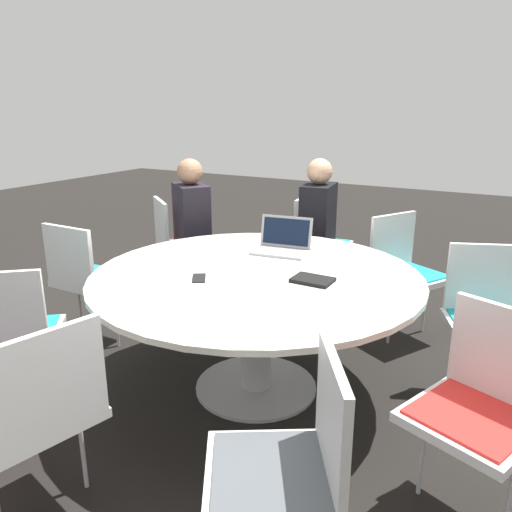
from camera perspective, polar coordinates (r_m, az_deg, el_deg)
name	(u,v)px	position (r m, az deg, el deg)	size (l,w,h in m)	color
ground_plane	(256,387)	(3.08, 0.00, -14.77)	(16.00, 16.00, 0.00)	black
conference_table	(256,294)	(2.82, 0.00, -4.39)	(1.83, 1.83, 0.72)	#B7B7BC
chair_0	(316,238)	(4.30, 6.92, 2.08)	(0.49, 0.47, 0.88)	silver
chair_1	(177,240)	(4.26, -8.99, 1.87)	(0.60, 0.61, 0.88)	silver
chair_2	(86,273)	(3.57, -18.85, -1.81)	(0.42, 0.44, 0.88)	silver
chair_3	(10,329)	(2.84, -26.28, -7.51)	(0.61, 0.61, 0.88)	silver
chair_4	(39,405)	(2.13, -23.59, -15.38)	(0.53, 0.51, 0.88)	silver
chair_5	(291,458)	(1.73, 3.99, -22.01)	(0.59, 0.59, 0.88)	silver
chair_6	(482,399)	(2.19, 24.41, -14.62)	(0.55, 0.56, 0.88)	silver
chair_7	(488,311)	(3.05, 25.03, -5.70)	(0.56, 0.57, 0.88)	silver
chair_8	(404,265)	(3.69, 16.59, -1.00)	(0.59, 0.58, 0.88)	silver
person_0	(320,223)	(4.01, 7.29, 3.79)	(0.39, 0.29, 1.23)	black
person_1	(194,223)	(4.01, -7.14, 3.80)	(0.40, 0.42, 1.23)	#231E28
laptop	(283,243)	(3.18, 3.09, 1.45)	(0.29, 0.37, 0.21)	#99999E
spiral_notebook	(313,280)	(2.66, 6.49, -2.74)	(0.15, 0.21, 0.02)	black
cell_phone	(199,278)	(2.70, -6.53, -2.53)	(0.16, 0.14, 0.01)	black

